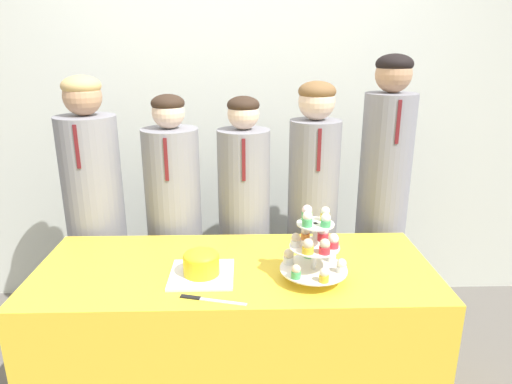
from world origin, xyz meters
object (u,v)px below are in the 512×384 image
object	(u,v)px
cake_knife	(202,299)
student_2	(244,233)
student_0	(97,226)
student_1	(175,233)
student_3	(312,223)
round_cake	(201,264)
cupcake_stand	(315,247)
student_4	(381,212)

from	to	relation	value
cake_knife	student_2	xyz separation A→B (m)	(0.17, 0.84, -0.08)
student_0	student_1	world-z (taller)	student_0
student_3	student_2	bearing A→B (deg)	-180.00
student_0	student_2	bearing A→B (deg)	-0.00
round_cake	student_0	world-z (taller)	student_0
cupcake_stand	student_4	world-z (taller)	student_4
round_cake	student_3	xyz separation A→B (m)	(0.57, 0.65, -0.08)
cake_knife	student_3	world-z (taller)	student_3
student_0	student_3	world-z (taller)	student_0
round_cake	cupcake_stand	xyz separation A→B (m)	(0.47, -0.05, 0.09)
cupcake_stand	student_3	bearing A→B (deg)	82.23
student_0	cake_knife	bearing A→B (deg)	-51.87
round_cake	student_4	world-z (taller)	student_4
cupcake_stand	student_2	world-z (taller)	student_2
student_2	student_3	bearing A→B (deg)	0.00
student_3	cupcake_stand	bearing A→B (deg)	-97.77
student_1	round_cake	bearing A→B (deg)	-72.23
round_cake	student_3	distance (m)	0.86
student_4	student_2	bearing A→B (deg)	-180.00
student_4	cake_knife	bearing A→B (deg)	-138.29
student_3	cake_knife	bearing A→B (deg)	-123.22
cake_knife	student_4	size ratio (longest dim) A/B	0.16
cake_knife	student_1	world-z (taller)	student_1
cupcake_stand	student_4	size ratio (longest dim) A/B	0.19
cake_knife	cupcake_stand	distance (m)	0.50
student_1	student_2	size ratio (longest dim) A/B	1.01
round_cake	student_1	xyz separation A→B (m)	(-0.21, 0.65, -0.13)
cake_knife	student_0	xyz separation A→B (m)	(-0.66, 0.84, -0.03)
student_1	student_4	size ratio (longest dim) A/B	0.88
round_cake	student_0	distance (m)	0.91
round_cake	cake_knife	world-z (taller)	round_cake
student_0	student_2	xyz separation A→B (m)	(0.82, -0.00, -0.05)
cupcake_stand	student_2	xyz separation A→B (m)	(-0.29, 0.69, -0.23)
student_2	student_3	world-z (taller)	student_3
student_1	student_3	world-z (taller)	student_3
student_1	student_3	bearing A→B (deg)	-0.00
cake_knife	student_4	bearing A→B (deg)	56.50
round_cake	student_1	world-z (taller)	student_1
cake_knife	student_4	world-z (taller)	student_4
cake_knife	student_0	size ratio (longest dim) A/B	0.17
cake_knife	student_4	xyz separation A→B (m)	(0.94, 0.84, 0.04)
cake_knife	cupcake_stand	size ratio (longest dim) A/B	0.83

